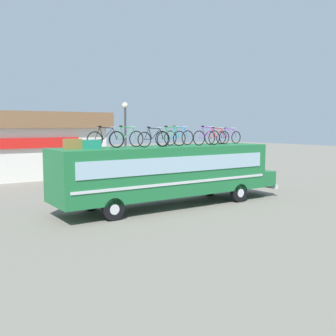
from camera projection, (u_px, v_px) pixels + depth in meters
The scene contains 14 objects.
ground_plane at pixel (166, 206), 19.03m from camera, with size 120.00×120.00×0.00m, color slate.
bus at pixel (169, 171), 18.94m from camera, with size 12.03×2.67×2.90m.
luggage_bag_1 at pixel (73, 144), 16.43m from camera, with size 0.71×0.41×0.42m, color olive.
luggage_bag_2 at pixel (91, 144), 16.63m from camera, with size 0.75×0.48×0.37m, color #1E7F66.
rooftop_bicycle_1 at pixel (106, 139), 16.99m from camera, with size 1.77×0.44×0.97m.
rooftop_bicycle_2 at pixel (126, 138), 17.69m from camera, with size 1.75×0.44×0.98m.
rooftop_bicycle_3 at pixel (154, 139), 17.84m from camera, with size 1.71×0.44×0.93m.
rooftop_bicycle_4 at pixel (171, 138), 18.51m from camera, with size 1.72×0.44×0.97m.
rooftop_bicycle_5 at pixel (179, 137), 19.63m from camera, with size 1.79×0.44×0.97m.
rooftop_bicycle_6 at pixel (207, 137), 19.58m from camera, with size 1.71×0.44×0.97m.
rooftop_bicycle_7 at pixel (217, 137), 20.51m from camera, with size 1.68×0.44×0.92m.
rooftop_bicycle_8 at pixel (229, 137), 21.29m from camera, with size 1.76×0.44×0.89m.
roadside_building at pixel (13, 143), 31.17m from camera, with size 12.48×10.47×4.88m.
street_lamp at pixel (125, 133), 25.25m from camera, with size 0.37×0.37×5.35m.
Camera 1 is at (-10.44, -15.54, 3.85)m, focal length 42.28 mm.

